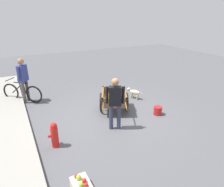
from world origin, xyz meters
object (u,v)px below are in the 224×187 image
(bicycle, at_px, (22,93))
(plastic_bucket, at_px, (158,111))
(fire_hydrant, at_px, (54,135))
(fruit_cart, at_px, (114,99))
(dog, at_px, (134,92))
(cyclist_person, at_px, (23,76))
(vendor_person, at_px, (115,100))
(apple_crate, at_px, (81,186))

(bicycle, height_order, plastic_bucket, bicycle)
(fire_hydrant, bearing_deg, fruit_cart, -63.81)
(fruit_cart, distance_m, dog, 1.32)
(cyclist_person, bearing_deg, plastic_bucket, -129.62)
(dog, relative_size, fire_hydrant, 0.92)
(vendor_person, bearing_deg, fruit_cart, -26.21)
(dog, bearing_deg, cyclist_person, 67.08)
(dog, xyz_separation_m, plastic_bucket, (-1.48, 0.03, -0.13))
(vendor_person, xyz_separation_m, dog, (1.61, -1.69, -0.63))
(cyclist_person, distance_m, plastic_bucket, 4.87)
(fruit_cart, distance_m, fire_hydrant, 2.48)
(bicycle, xyz_separation_m, cyclist_person, (-0.10, -0.11, 0.64))
(vendor_person, height_order, plastic_bucket, vendor_person)
(cyclist_person, xyz_separation_m, apple_crate, (-4.86, -0.44, -0.86))
(fruit_cart, bearing_deg, plastic_bucket, -128.09)
(cyclist_person, relative_size, dog, 2.67)
(dog, relative_size, apple_crate, 1.40)
(fruit_cart, bearing_deg, fire_hydrant, 116.19)
(plastic_bucket, xyz_separation_m, apple_crate, (-1.80, 3.26, -0.01))
(vendor_person, bearing_deg, plastic_bucket, -85.56)
(vendor_person, relative_size, plastic_bucket, 5.52)
(fire_hydrant, bearing_deg, apple_crate, -176.02)
(fruit_cart, relative_size, fire_hydrant, 2.71)
(vendor_person, xyz_separation_m, apple_crate, (-1.68, 1.60, -0.78))
(fire_hydrant, bearing_deg, plastic_bucket, -86.78)
(bicycle, xyz_separation_m, plastic_bucket, (-3.16, -3.81, -0.21))
(plastic_bucket, bearing_deg, cyclist_person, 50.38)
(vendor_person, bearing_deg, fire_hydrant, 92.03)
(fruit_cart, bearing_deg, bicycle, 49.63)
(vendor_person, distance_m, bicycle, 3.97)
(bicycle, bearing_deg, apple_crate, -173.70)
(fruit_cart, xyz_separation_m, bicycle, (2.26, 2.66, -0.08))
(fruit_cart, distance_m, apple_crate, 3.44)
(bicycle, relative_size, plastic_bucket, 4.61)
(vendor_person, height_order, bicycle, vendor_person)
(cyclist_person, xyz_separation_m, dog, (-1.57, -3.72, -0.72))
(fruit_cart, relative_size, dog, 2.95)
(fruit_cart, bearing_deg, dog, -63.70)
(dog, distance_m, fire_hydrant, 3.79)
(fruit_cart, relative_size, bicycle, 1.43)
(bicycle, bearing_deg, vendor_person, -146.85)
(cyclist_person, bearing_deg, dog, -112.92)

